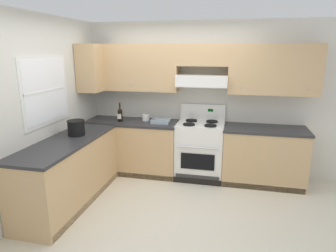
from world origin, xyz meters
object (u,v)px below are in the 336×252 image
(wine_bottle, at_px, (120,114))
(bowl, at_px, (161,122))
(bucket, at_px, (76,127))
(paper_towel_roll, at_px, (146,117))
(stove, at_px, (200,150))

(wine_bottle, xyz_separation_m, bowl, (0.70, 0.03, -0.10))
(bucket, xyz_separation_m, paper_towel_roll, (0.70, 1.08, -0.06))
(wine_bottle, relative_size, bowl, 1.08)
(stove, bearing_deg, paper_towel_roll, 175.27)
(stove, height_order, paper_towel_roll, stove)
(wine_bottle, xyz_separation_m, paper_towel_roll, (0.41, 0.15, -0.07))
(bucket, bearing_deg, stove, 31.39)
(stove, xyz_separation_m, bowl, (-0.66, -0.04, 0.45))
(stove, relative_size, bucket, 4.82)
(wine_bottle, height_order, bucket, wine_bottle)
(bowl, bearing_deg, wine_bottle, -177.20)
(stove, distance_m, paper_towel_roll, 1.07)
(stove, height_order, bowl, stove)
(stove, distance_m, wine_bottle, 1.47)
(bowl, relative_size, paper_towel_roll, 2.56)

